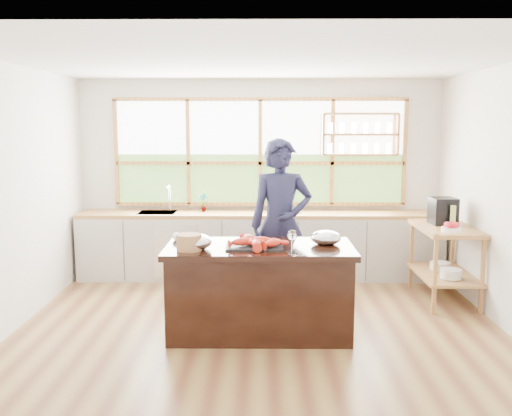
{
  "coord_description": "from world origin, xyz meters",
  "views": [
    {
      "loc": [
        0.02,
        -5.71,
        2.1
      ],
      "look_at": [
        -0.04,
        0.15,
        1.23
      ],
      "focal_mm": 40.0,
      "sensor_mm": 36.0,
      "label": 1
    }
  ],
  "objects_px": {
    "wicker_basket": "(189,242)",
    "espresso_machine": "(443,211)",
    "cook": "(281,224)",
    "island": "(259,290)"
  },
  "relations": [
    {
      "from": "cook",
      "to": "espresso_machine",
      "type": "bearing_deg",
      "value": 6.83
    },
    {
      "from": "cook",
      "to": "wicker_basket",
      "type": "xyz_separation_m",
      "value": [
        -0.91,
        -1.04,
        0.01
      ]
    },
    {
      "from": "espresso_machine",
      "to": "wicker_basket",
      "type": "height_order",
      "value": "espresso_machine"
    },
    {
      "from": "espresso_machine",
      "to": "wicker_basket",
      "type": "bearing_deg",
      "value": -156.46
    },
    {
      "from": "wicker_basket",
      "to": "espresso_machine",
      "type": "bearing_deg",
      "value": 26.9
    },
    {
      "from": "espresso_machine",
      "to": "wicker_basket",
      "type": "distance_m",
      "value": 3.21
    },
    {
      "from": "cook",
      "to": "island",
      "type": "bearing_deg",
      "value": -111.07
    },
    {
      "from": "cook",
      "to": "wicker_basket",
      "type": "relative_size",
      "value": 7.99
    },
    {
      "from": "island",
      "to": "cook",
      "type": "relative_size",
      "value": 0.96
    },
    {
      "from": "cook",
      "to": "espresso_machine",
      "type": "relative_size",
      "value": 6.03
    }
  ]
}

